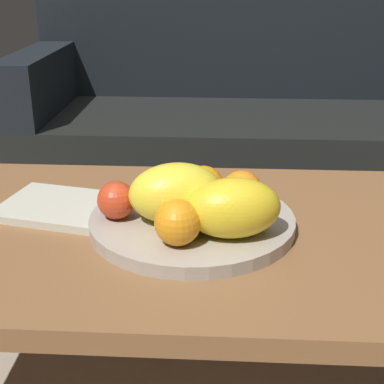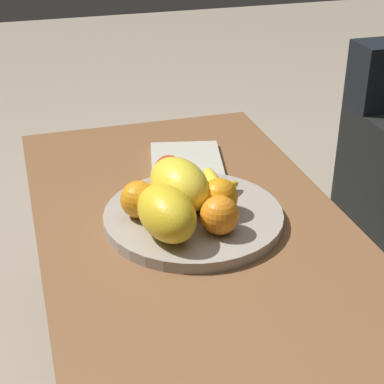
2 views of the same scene
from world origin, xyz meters
The scene contains 11 objects.
ground_plane centered at (0.00, 0.00, 0.00)m, with size 8.00×8.00×0.00m, color #A0907D.
coffee_table centered at (0.00, 0.00, 0.40)m, with size 1.25×0.67×0.45m.
fruit_bowl centered at (-0.03, 0.00, 0.46)m, with size 0.39×0.39×0.03m, color #A49A8E.
melon_large_front centered at (0.04, -0.08, 0.52)m, with size 0.17×0.11×0.11m, color yellow.
melon_smaller_beside centered at (-0.06, -0.02, 0.53)m, with size 0.17×0.11×0.11m, color yellow.
orange_front centered at (-0.05, -0.12, 0.51)m, with size 0.08×0.08×0.08m, color orange.
orange_left centered at (0.06, 0.03, 0.51)m, with size 0.08×0.08×0.08m, color orange.
orange_right centered at (-0.02, 0.05, 0.51)m, with size 0.08×0.08×0.08m, color orange.
apple_front centered at (-0.18, -0.02, 0.51)m, with size 0.07×0.07×0.07m, color red.
banana_bunch centered at (-0.06, 0.06, 0.50)m, with size 0.17×0.15×0.06m.
magazine centered at (-0.30, 0.06, 0.45)m, with size 0.25×0.18×0.02m, color beige.
Camera 2 is at (1.10, -0.34, 1.16)m, focal length 58.89 mm.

